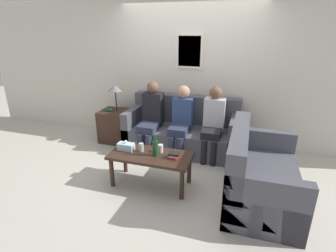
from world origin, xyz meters
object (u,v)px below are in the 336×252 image
(person_right, at_px, (213,121))
(person_left, at_px, (151,115))
(person_middle, at_px, (181,118))
(drinking_glass, at_px, (161,148))
(couch_main, at_px, (182,132))
(coffee_table, at_px, (151,159))
(wine_bottle, at_px, (155,148))
(couch_side, at_px, (258,176))

(person_right, bearing_deg, person_left, -177.83)
(person_left, bearing_deg, person_middle, 4.23)
(drinking_glass, xyz_separation_m, person_middle, (0.03, 1.01, 0.12))
(couch_main, relative_size, coffee_table, 1.75)
(person_left, xyz_separation_m, person_right, (1.08, 0.04, -0.01))
(wine_bottle, xyz_separation_m, person_right, (0.60, 1.13, 0.07))
(drinking_glass, distance_m, person_middle, 1.02)
(couch_side, bearing_deg, person_left, 61.66)
(couch_main, distance_m, couch_side, 1.76)
(wine_bottle, distance_m, person_left, 1.19)
(coffee_table, height_order, person_right, person_right)
(couch_main, relative_size, drinking_glass, 17.31)
(drinking_glass, relative_size, person_middle, 0.10)
(couch_main, distance_m, person_right, 0.67)
(couch_main, bearing_deg, couch_side, -42.27)
(drinking_glass, bearing_deg, coffee_table, -134.27)
(couch_main, height_order, couch_side, same)
(couch_main, xyz_separation_m, drinking_glass, (-0.01, -1.17, 0.20))
(person_left, relative_size, person_right, 1.02)
(drinking_glass, height_order, person_left, person_left)
(person_middle, xyz_separation_m, person_right, (0.54, 0.00, 0.01))
(couch_side, relative_size, wine_bottle, 4.89)
(couch_main, height_order, person_left, person_left)
(couch_side, distance_m, person_right, 1.30)
(couch_main, distance_m, wine_bottle, 1.32)
(person_left, xyz_separation_m, person_middle, (0.54, 0.04, -0.02))
(coffee_table, relative_size, person_left, 0.91)
(person_left, distance_m, person_middle, 0.54)
(person_left, bearing_deg, wine_bottle, -66.31)
(coffee_table, distance_m, person_right, 1.33)
(coffee_table, bearing_deg, person_left, 110.45)
(coffee_table, bearing_deg, person_right, 58.84)
(couch_side, relative_size, person_left, 1.21)
(person_right, bearing_deg, person_middle, -179.86)
(coffee_table, distance_m, person_left, 1.18)
(couch_main, bearing_deg, person_right, -15.96)
(coffee_table, bearing_deg, person_middle, 83.20)
(coffee_table, height_order, drinking_glass, drinking_glass)
(couch_main, distance_m, person_middle, 0.36)
(couch_side, xyz_separation_m, drinking_glass, (-1.31, 0.01, 0.20))
(drinking_glass, bearing_deg, person_middle, 88.47)
(couch_side, bearing_deg, couch_main, 47.73)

